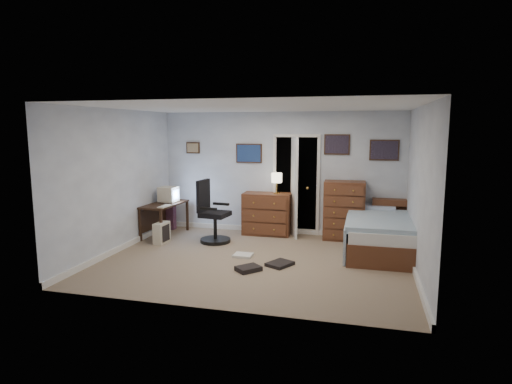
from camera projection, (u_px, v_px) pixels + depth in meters
floor at (255, 261)px, 7.08m from camera, size 5.00×4.00×0.02m
computer_desk at (161, 211)px, 8.68m from camera, size 0.60×1.18×0.66m
crt_monitor at (168, 194)px, 8.74m from camera, size 0.36×0.34×0.32m
keyboard at (165, 206)px, 8.25m from camera, size 0.15×0.36×0.02m
pc_tower at (162, 233)px, 8.12m from camera, size 0.20×0.38×0.40m
office_chair at (212, 218)px, 8.17m from camera, size 0.64×0.64×1.20m
media_stack at (171, 210)px, 9.21m from camera, size 0.18×0.18×0.85m
low_dresser at (267, 214)px, 8.77m from camera, size 0.98×0.51×0.86m
table_lamp at (277, 178)px, 8.61m from camera, size 0.22×0.22×0.42m
doorway at (298, 184)px, 9.02m from camera, size 0.96×1.12×2.05m
tall_dresser at (344, 211)px, 8.34m from camera, size 0.79×0.48×1.15m
headboard_bookcase at (396, 219)px, 8.23m from camera, size 0.91×0.25×0.82m
bed at (379, 233)px, 7.54m from camera, size 1.16×2.13×0.70m
wall_posters at (307, 149)px, 8.58m from camera, size 4.38×0.04×0.60m
floor_clutter at (259, 264)px, 6.81m from camera, size 1.09×1.04×0.07m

